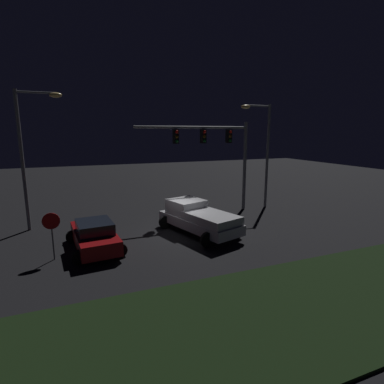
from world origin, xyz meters
The scene contains 8 objects.
ground_plane centered at (0.00, 0.00, 0.00)m, with size 80.00×80.00×0.00m, color black.
grass_median centered at (0.00, -8.76, 0.05)m, with size 27.04×5.81×0.10m, color black.
pickup_truck centered at (1.03, -0.37, 1.00)m, with size 3.88×5.75×1.80m.
car_sedan centered at (-4.70, -0.84, 0.74)m, with size 2.75×4.55×1.51m.
traffic_signal_gantry centered at (4.03, 3.43, 4.90)m, with size 8.32×0.56×6.50m.
street_lamp_left centered at (-7.64, 3.85, 5.11)m, with size 2.51×0.44×8.13m.
street_lamp_right centered at (7.93, 3.43, 4.94)m, with size 2.51×0.44×7.82m.
stop_sign centered at (-6.55, -1.43, 1.56)m, with size 0.76×0.08×2.23m.
Camera 1 is at (-5.49, -15.91, 5.77)m, focal length 28.22 mm.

